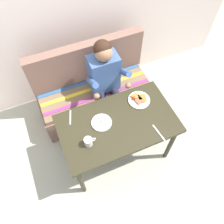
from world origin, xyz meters
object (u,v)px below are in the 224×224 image
couch (94,92)px  fork (70,117)px  table (118,127)px  person (106,78)px  plate_breakfast (139,99)px  knife (159,133)px  plate_eggs (102,123)px  coffee_mug (89,142)px

couch → fork: bearing=-129.6°
table → person: 0.61m
couch → plate_breakfast: 0.79m
couch → plate_breakfast: size_ratio=6.12×
table → couch: size_ratio=0.83×
fork → knife: size_ratio=0.85×
plate_eggs → fork: plate_eggs is taller
coffee_mug → fork: size_ratio=0.69×
table → plate_breakfast: bearing=27.6°
plate_breakfast → plate_eggs: bearing=-167.4°
knife → couch: bearing=100.7°
fork → table: bearing=-12.4°
plate_eggs → coffee_mug: size_ratio=1.76×
plate_breakfast → plate_eggs: 0.49m
knife → plate_eggs: bearing=138.8°
table → plate_eggs: bearing=157.5°
couch → person: size_ratio=1.19×
plate_breakfast → person: bearing=116.5°
couch → knife: bearing=-72.4°
person → plate_breakfast: bearing=-63.5°
table → couch: bearing=90.0°
knife → plate_breakfast: bearing=83.3°
table → fork: (-0.42, 0.25, 0.08)m
table → knife: knife is taller
couch → table: bearing=-90.0°
table → coffee_mug: size_ratio=10.17×
person → knife: 0.88m
plate_breakfast → coffee_mug: (-0.67, -0.27, 0.03)m
table → couch: couch is taller
person → plate_breakfast: person is taller
fork → coffee_mug: bearing=-60.0°
coffee_mug → fork: (-0.07, 0.36, -0.05)m
person → fork: (-0.54, -0.34, -0.01)m
coffee_mug → knife: (0.68, -0.16, -0.05)m
coffee_mug → plate_eggs: bearing=40.4°
couch → person: person is taller
table → plate_breakfast: plate_breakfast is taller
fork → plate_breakfast: bearing=12.0°
coffee_mug → fork: 0.37m
table → plate_eggs: size_ratio=5.78×
couch → knife: 1.15m
coffee_mug → plate_breakfast: bearing=22.2°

